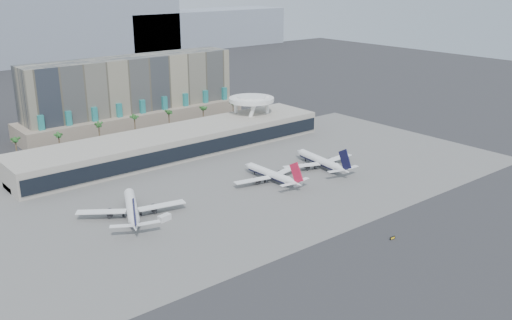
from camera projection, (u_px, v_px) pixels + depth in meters
ground at (330, 222)px, 215.44m from camera, size 900.00×900.00×0.00m
apron_pad at (241, 182)px, 255.90m from camera, size 260.00×130.00×0.06m
mountain_ridge at (8, 35)px, 568.57m from camera, size 680.00×60.00×70.00m
hotel at (133, 99)px, 344.48m from camera, size 140.00×30.00×42.00m
terminal at (176, 141)px, 294.21m from camera, size 170.00×32.50×14.50m
saucer_structure at (251, 102)px, 328.00m from camera, size 26.00×26.00×21.89m
palm_row at (154, 119)px, 323.03m from camera, size 157.80×2.80×13.10m
airliner_left at (132, 208)px, 218.44m from camera, size 39.33×40.51×14.93m
airliner_centre at (271, 174)px, 255.81m from camera, size 37.78×38.86×13.42m
airliner_right at (321, 161)px, 273.06m from camera, size 39.79×41.20×14.26m
service_vehicle_a at (164, 218)px, 215.74m from camera, size 5.33×3.32×2.42m
service_vehicle_b at (297, 184)px, 250.70m from camera, size 4.47×3.26×2.06m
taxiway_sign at (392, 238)px, 200.98m from camera, size 2.36×0.57×1.07m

